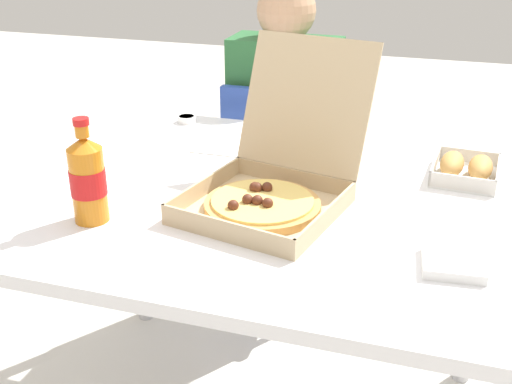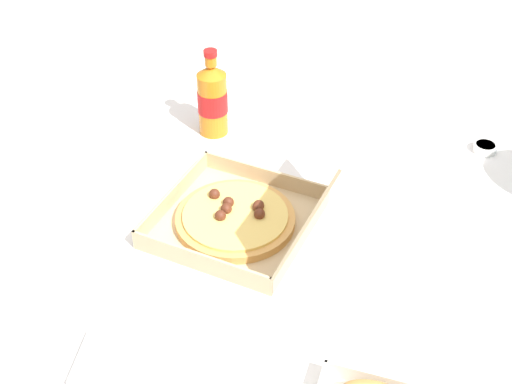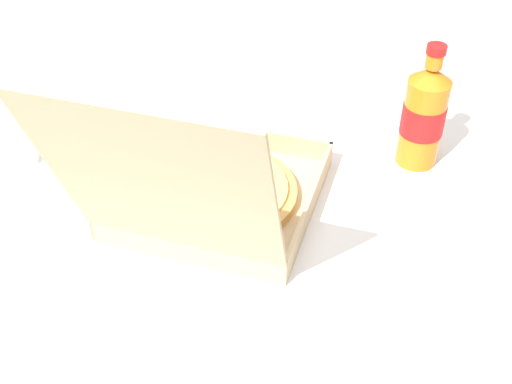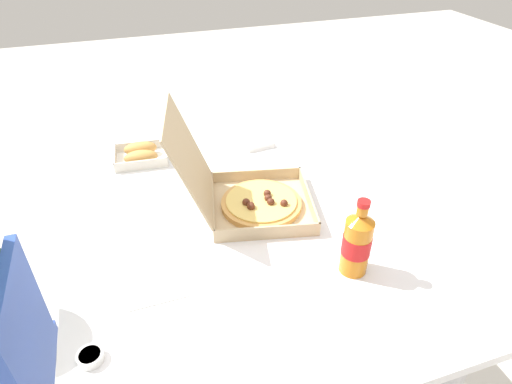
% 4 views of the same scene
% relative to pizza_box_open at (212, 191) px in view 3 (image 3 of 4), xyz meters
% --- Properties ---
extents(dining_table, '(1.24, 0.97, 0.76)m').
position_rel_pizza_box_open_xyz_m(dining_table, '(-0.05, 0.07, -0.13)').
color(dining_table, white).
rests_on(dining_table, ground_plane).
extents(pizza_box_open, '(0.39, 0.47, 0.33)m').
position_rel_pizza_box_open_xyz_m(pizza_box_open, '(0.00, 0.00, 0.00)').
color(pizza_box_open, tan).
rests_on(pizza_box_open, dining_table).
extents(cola_bottle, '(0.07, 0.07, 0.22)m').
position_rel_pizza_box_open_xyz_m(cola_bottle, '(-0.34, -0.18, 0.05)').
color(cola_bottle, orange).
rests_on(cola_bottle, dining_table).
extents(napkin_pile, '(0.12, 0.12, 0.02)m').
position_rel_pizza_box_open_xyz_m(napkin_pile, '(0.39, -0.15, -0.04)').
color(napkin_pile, white).
rests_on(napkin_pile, dining_table).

